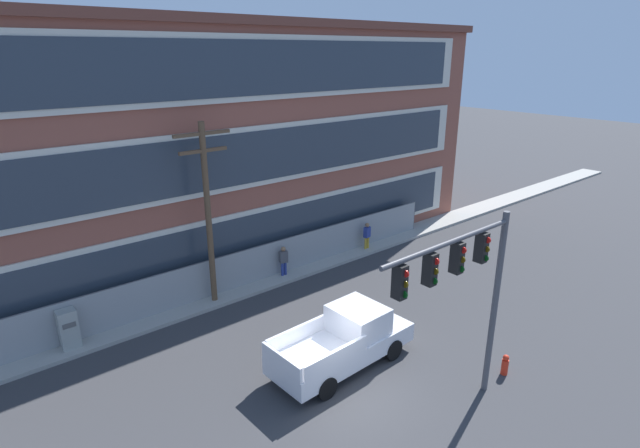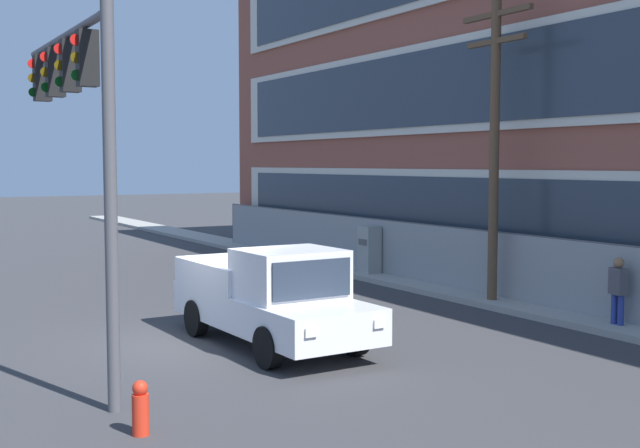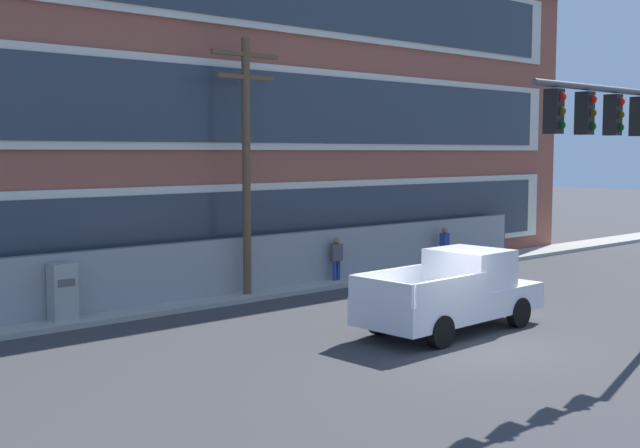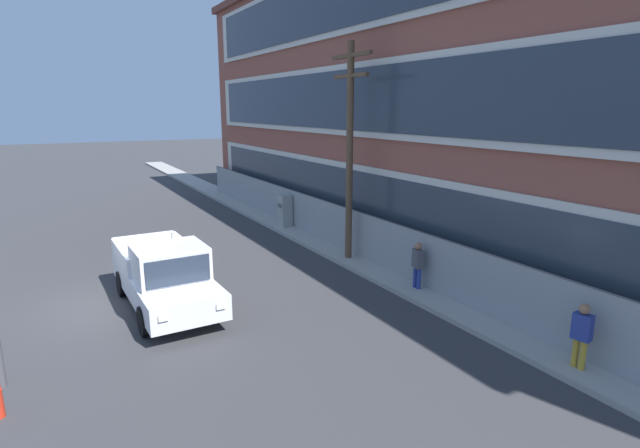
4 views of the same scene
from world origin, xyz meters
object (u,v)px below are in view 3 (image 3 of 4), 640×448
utility_pole_near_corner (246,156)px  pedestrian_near_cabinet (444,245)px  pickup_truck_white (455,293)px  pedestrian_by_fence (336,257)px  traffic_signal_mast (623,149)px  electrical_cabinet (63,294)px

utility_pole_near_corner → pedestrian_near_cabinet: size_ratio=4.85×
pickup_truck_white → pedestrian_by_fence: size_ratio=3.36×
traffic_signal_mast → pickup_truck_white: 5.63m
traffic_signal_mast → pedestrian_by_fence: 12.20m
pickup_truck_white → electrical_cabinet: bearing=135.4°
electrical_cabinet → pedestrian_by_fence: 10.05m
traffic_signal_mast → pickup_truck_white: bearing=101.1°
electrical_cabinet → pedestrian_by_fence: (10.05, 0.01, 0.12)m
traffic_signal_mast → utility_pole_near_corner: 11.57m
electrical_cabinet → utility_pole_near_corner: bearing=-1.1°
pickup_truck_white → pedestrian_by_fence: (2.59, 7.36, 0.00)m
traffic_signal_mast → utility_pole_near_corner: bearing=100.9°
traffic_signal_mast → pedestrian_near_cabinet: (7.53, 11.34, -3.75)m
utility_pole_near_corner → pedestrian_near_cabinet: (9.72, -0.02, -3.58)m
electrical_cabinet → pedestrian_by_fence: electrical_cabinet is taller
pickup_truck_white → utility_pole_near_corner: bearing=100.8°
traffic_signal_mast → electrical_cabinet: traffic_signal_mast is taller
utility_pole_near_corner → electrical_cabinet: (-6.07, 0.11, -3.70)m
electrical_cabinet → pedestrian_near_cabinet: (15.79, -0.13, 0.12)m
utility_pole_near_corner → electrical_cabinet: 7.11m
traffic_signal_mast → electrical_cabinet: bearing=125.8°
utility_pole_near_corner → pedestrian_near_cabinet: bearing=-0.1°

